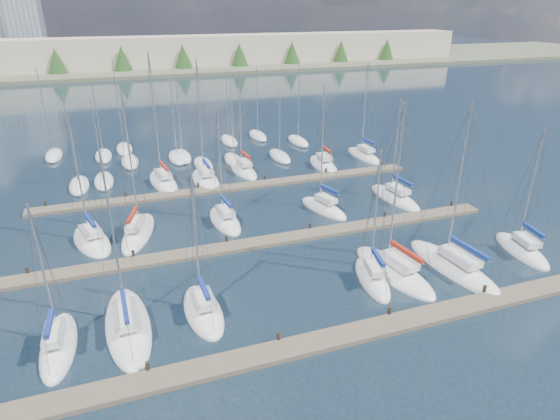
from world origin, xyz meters
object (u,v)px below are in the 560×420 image
object	(u,v)px
sailboat_o	(205,179)
sailboat_m	(395,197)
sailboat_h	(92,241)
sailboat_i	(138,233)
sailboat_r	(364,156)
sailboat_f	(453,267)
sailboat_q	(323,164)
sailboat_n	(163,182)
sailboat_a	(58,345)
sailboat_d	(372,278)
sailboat_c	(203,311)
sailboat_l	(324,208)
sailboat_b	(128,326)
sailboat_p	(244,170)
sailboat_j	(225,220)
sailboat_e	(394,271)
sailboat_g	(522,250)

from	to	relation	value
sailboat_o	sailboat_m	bearing A→B (deg)	-35.29
sailboat_h	sailboat_i	bearing A→B (deg)	-11.51
sailboat_r	sailboat_i	bearing A→B (deg)	-156.85
sailboat_f	sailboat_q	xyz separation A→B (m)	(0.80, 27.41, -0.00)
sailboat_n	sailboat_i	bearing A→B (deg)	-113.56
sailboat_a	sailboat_d	size ratio (longest dim) A/B	0.93
sailboat_c	sailboat_f	bearing A→B (deg)	-4.54
sailboat_i	sailboat_l	bearing A→B (deg)	14.62
sailboat_o	sailboat_b	bearing A→B (deg)	-112.72
sailboat_p	sailboat_m	bearing A→B (deg)	-50.87
sailboat_l	sailboat_d	size ratio (longest dim) A/B	0.96
sailboat_l	sailboat_a	distance (m)	28.12
sailboat_r	sailboat_p	distance (m)	17.50
sailboat_o	sailboat_n	world-z (taller)	sailboat_n
sailboat_j	sailboat_c	world-z (taller)	sailboat_j
sailboat_a	sailboat_n	xyz separation A→B (m)	(9.54, 27.46, 0.01)
sailboat_e	sailboat_f	xyz separation A→B (m)	(4.92, -1.01, -0.00)
sailboat_m	sailboat_o	bearing A→B (deg)	142.40
sailboat_g	sailboat_d	size ratio (longest dim) A/B	1.05
sailboat_g	sailboat_i	xyz separation A→B (m)	(-31.04, 14.44, 0.00)
sailboat_b	sailboat_n	world-z (taller)	sailboat_n
sailboat_q	sailboat_c	size ratio (longest dim) A/B	0.98
sailboat_e	sailboat_c	bearing A→B (deg)	172.82
sailboat_m	sailboat_e	bearing A→B (deg)	-125.82
sailboat_n	sailboat_d	bearing A→B (deg)	-72.03
sailboat_f	sailboat_n	distance (m)	34.13
sailboat_o	sailboat_l	xyz separation A→B (m)	(9.93, -12.61, -0.01)
sailboat_b	sailboat_q	world-z (taller)	sailboat_b
sailboat_q	sailboat_d	world-z (taller)	sailboat_q
sailboat_i	sailboat_m	bearing A→B (deg)	15.27
sailboat_m	sailboat_i	xyz separation A→B (m)	(-27.17, 0.45, 0.01)
sailboat_a	sailboat_p	size ratio (longest dim) A/B	0.81
sailboat_f	sailboat_h	bearing A→B (deg)	147.40
sailboat_g	sailboat_d	world-z (taller)	sailboat_g
sailboat_m	sailboat_n	size ratio (longest dim) A/B	0.74
sailboat_i	sailboat_p	size ratio (longest dim) A/B	1.09
sailboat_f	sailboat_g	bearing A→B (deg)	-2.36
sailboat_q	sailboat_p	distance (m)	10.63
sailboat_h	sailboat_i	world-z (taller)	sailboat_i
sailboat_j	sailboat_f	distance (m)	21.34
sailboat_a	sailboat_i	xyz separation A→B (m)	(5.79, 14.51, 0.01)
sailboat_j	sailboat_n	world-z (taller)	sailboat_n
sailboat_n	sailboat_q	bearing A→B (deg)	-8.26
sailboat_e	sailboat_p	distance (m)	27.99
sailboat_n	sailboat_f	bearing A→B (deg)	-61.72
sailboat_g	sailboat_a	xyz separation A→B (m)	(-36.83, -0.07, -0.00)
sailboat_a	sailboat_q	size ratio (longest dim) A/B	0.93
sailboat_n	sailboat_l	bearing A→B (deg)	-49.59
sailboat_m	sailboat_e	world-z (taller)	sailboat_e
sailboat_i	sailboat_b	bearing A→B (deg)	-80.37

